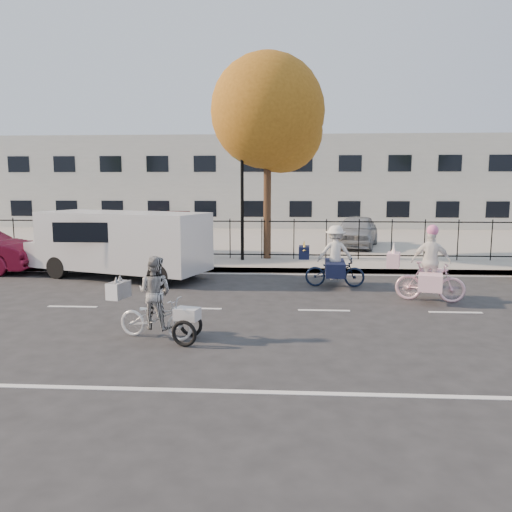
# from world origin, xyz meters

# --- Properties ---
(ground) EXTENTS (120.00, 120.00, 0.00)m
(ground) POSITION_xyz_m (0.00, 0.00, 0.00)
(ground) COLOR #333334
(road_markings) EXTENTS (60.00, 9.52, 0.01)m
(road_markings) POSITION_xyz_m (0.00, 0.00, 0.01)
(road_markings) COLOR silver
(road_markings) RESTS_ON ground
(curb) EXTENTS (60.00, 0.10, 0.15)m
(curb) POSITION_xyz_m (0.00, 5.05, 0.07)
(curb) COLOR #A8A399
(curb) RESTS_ON ground
(sidewalk) EXTENTS (60.00, 2.20, 0.15)m
(sidewalk) POSITION_xyz_m (0.00, 6.10, 0.07)
(sidewalk) COLOR #A8A399
(sidewalk) RESTS_ON ground
(parking_lot) EXTENTS (60.00, 15.60, 0.15)m
(parking_lot) POSITION_xyz_m (0.00, 15.00, 0.07)
(parking_lot) COLOR #A8A399
(parking_lot) RESTS_ON ground
(iron_fence) EXTENTS (58.00, 0.06, 1.50)m
(iron_fence) POSITION_xyz_m (0.00, 7.20, 0.90)
(iron_fence) COLOR black
(iron_fence) RESTS_ON sidewalk
(building) EXTENTS (34.00, 10.00, 6.00)m
(building) POSITION_xyz_m (0.00, 25.00, 3.00)
(building) COLOR silver
(building) RESTS_ON ground
(lamppost) EXTENTS (0.36, 0.36, 4.33)m
(lamppost) POSITION_xyz_m (0.50, 6.80, 3.11)
(lamppost) COLOR black
(lamppost) RESTS_ON sidewalk
(street_sign) EXTENTS (0.85, 0.06, 1.80)m
(street_sign) POSITION_xyz_m (-1.85, 6.80, 1.42)
(street_sign) COLOR black
(street_sign) RESTS_ON sidewalk
(zebra_trike) EXTENTS (1.86, 1.05, 1.59)m
(zebra_trike) POSITION_xyz_m (-0.35, -2.31, 0.61)
(zebra_trike) COLOR silver
(zebra_trike) RESTS_ON ground
(unicorn_bike) EXTENTS (1.96, 1.41, 1.93)m
(unicorn_bike) POSITION_xyz_m (5.68, 1.11, 0.71)
(unicorn_bike) COLOR #FFC2D2
(unicorn_bike) RESTS_ON ground
(bull_bike) EXTENTS (1.90, 1.30, 1.76)m
(bull_bike) POSITION_xyz_m (3.48, 2.81, 0.70)
(bull_bike) COLOR black
(bull_bike) RESTS_ON ground
(white_van) EXTENTS (6.26, 3.57, 2.06)m
(white_van) POSITION_xyz_m (-3.08, 3.80, 1.14)
(white_van) COLOR white
(white_van) RESTS_ON ground
(pedestrian) EXTENTS (0.65, 0.44, 1.75)m
(pedestrian) POSITION_xyz_m (-3.69, 6.34, 1.03)
(pedestrian) COLOR black
(pedestrian) RESTS_ON sidewalk
(lot_car_b) EXTENTS (3.35, 5.03, 1.28)m
(lot_car_b) POSITION_xyz_m (-6.40, 10.70, 0.79)
(lot_car_b) COLOR white
(lot_car_b) RESTS_ON parking_lot
(lot_car_c) EXTENTS (1.50, 4.16, 1.36)m
(lot_car_c) POSITION_xyz_m (-5.52, 9.53, 0.83)
(lot_car_c) COLOR #4F5157
(lot_car_c) RESTS_ON parking_lot
(lot_car_d) EXTENTS (2.66, 4.45, 1.42)m
(lot_car_d) POSITION_xyz_m (5.24, 11.03, 0.86)
(lot_car_d) COLOR #9B9FA2
(lot_car_d) RESTS_ON parking_lot
(tree_mid) EXTENTS (4.17, 4.17, 7.64)m
(tree_mid) POSITION_xyz_m (1.54, 7.36, 5.35)
(tree_mid) COLOR #442D1D
(tree_mid) RESTS_ON ground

